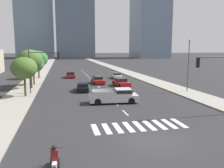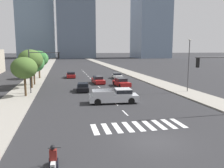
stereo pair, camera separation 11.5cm
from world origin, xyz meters
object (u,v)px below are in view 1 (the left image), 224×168
at_px(sedan_black_3, 83,87).
at_px(sedan_red_4, 98,80).
at_px(sedan_white_0, 117,76).
at_px(traffic_signal_near, 224,72).
at_px(street_lamp_east, 189,61).
at_px(traffic_signal_far, 41,63).
at_px(street_tree_fourth, 38,57).
at_px(street_tree_second, 30,60).
at_px(motorcycle_lead, 55,161).
at_px(street_tree_third, 33,63).
at_px(street_tree_fifth, 38,59).
at_px(street_tree_nearest, 24,68).
at_px(pickup_truck, 116,96).
at_px(sedan_red_2, 70,75).
at_px(sedan_red_1, 121,83).

xyz_separation_m(sedan_black_3, sedan_red_4, (3.45, 7.05, 0.04)).
height_order(sedan_white_0, traffic_signal_near, traffic_signal_near).
height_order(sedan_black_3, street_lamp_east, street_lamp_east).
bearing_deg(sedan_black_3, street_lamp_east, -101.36).
relative_size(traffic_signal_far, street_tree_fourth, 1.03).
distance_m(traffic_signal_far, street_tree_second, 5.01).
relative_size(motorcycle_lead, street_tree_third, 0.40).
height_order(sedan_white_0, street_tree_fifth, street_tree_fifth).
bearing_deg(street_tree_second, street_tree_nearest, -90.00).
xyz_separation_m(sedan_white_0, traffic_signal_near, (3.08, -29.22, 3.59)).
bearing_deg(street_tree_fourth, traffic_signal_far, -83.63).
relative_size(pickup_truck, street_tree_nearest, 1.14).
height_order(motorcycle_lead, street_tree_nearest, street_tree_nearest).
height_order(pickup_truck, traffic_signal_near, traffic_signal_near).
bearing_deg(sedan_white_0, street_tree_third, -64.19).
bearing_deg(street_tree_nearest, street_lamp_east, -4.07).
xyz_separation_m(sedan_black_3, street_tree_nearest, (-7.78, -2.89, 3.28)).
bearing_deg(sedan_white_0, sedan_black_3, -27.51).
distance_m(street_tree_third, street_tree_fifth, 9.89).
xyz_separation_m(sedan_red_2, street_tree_fifth, (-6.67, 0.30, 3.67)).
relative_size(pickup_truck, sedan_red_1, 1.23).
height_order(sedan_red_1, street_tree_fifth, street_tree_fifth).
relative_size(pickup_truck, street_lamp_east, 0.77).
bearing_deg(traffic_signal_far, sedan_black_3, 8.94).
relative_size(pickup_truck, street_tree_third, 1.10).
bearing_deg(traffic_signal_near, street_tree_fifth, -59.29).
bearing_deg(sedan_black_3, street_tree_fifth, 29.85).
xyz_separation_m(street_tree_nearest, street_tree_second, (0.00, 6.58, 0.77)).
distance_m(street_tree_nearest, street_tree_fifth, 20.11).
relative_size(sedan_white_0, sedan_red_1, 0.93).
relative_size(pickup_truck, street_tree_second, 0.96).
distance_m(motorcycle_lead, traffic_signal_far, 22.19).
xyz_separation_m(pickup_truck, sedan_white_0, (5.57, 22.15, -0.26)).
height_order(pickup_truck, street_tree_second, street_tree_second).
relative_size(sedan_black_3, street_tree_fourth, 0.76).
bearing_deg(traffic_signal_near, street_tree_third, -49.66).
distance_m(sedan_black_3, traffic_signal_far, 6.98).
xyz_separation_m(sedan_white_0, sedan_black_3, (-8.66, -13.57, 0.02)).
relative_size(sedan_red_2, street_tree_second, 0.71).
bearing_deg(street_tree_fifth, street_tree_second, -90.00).
xyz_separation_m(sedan_red_4, traffic_signal_near, (8.29, -22.70, 3.53)).
bearing_deg(street_tree_third, pickup_truck, -55.69).
relative_size(street_lamp_east, street_tree_nearest, 1.47).
bearing_deg(street_tree_third, street_tree_second, -90.00).
xyz_separation_m(traffic_signal_far, street_tree_third, (-1.94, 8.25, -0.44)).
xyz_separation_m(sedan_red_2, traffic_signal_near, (12.85, -32.57, 3.55)).
distance_m(sedan_red_2, street_lamp_east, 26.97).
bearing_deg(motorcycle_lead, street_tree_nearest, 14.97).
height_order(sedan_black_3, street_tree_second, street_tree_second).
bearing_deg(sedan_red_1, traffic_signal_far, -77.55).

